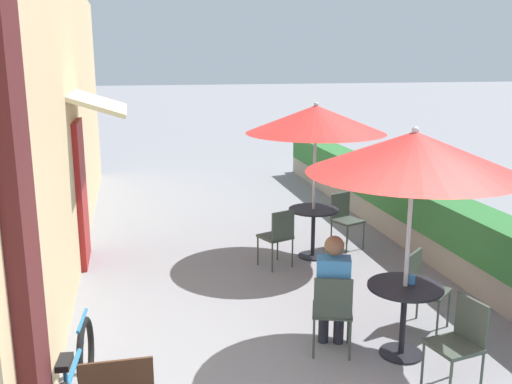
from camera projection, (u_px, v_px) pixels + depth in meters
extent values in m
cube|color=#D6B784|center=(69.00, 117.00, 8.58)|extent=(0.24, 11.79, 4.20)
cube|color=#4C1919|center=(18.00, 200.00, 3.59)|extent=(0.12, 0.56, 4.20)
cube|color=maroon|center=(82.00, 193.00, 8.30)|extent=(0.08, 0.96, 2.10)
cube|color=beige|center=(98.00, 103.00, 8.06)|extent=(0.78, 1.80, 0.30)
cube|color=gray|center=(390.00, 217.00, 10.04)|extent=(0.44, 10.79, 0.45)
cube|color=#2D6B33|center=(392.00, 189.00, 9.92)|extent=(0.60, 10.25, 0.56)
cylinder|color=black|center=(401.00, 353.00, 5.86)|extent=(0.44, 0.44, 0.02)
cylinder|color=black|center=(403.00, 320.00, 5.77)|extent=(0.06, 0.06, 0.74)
cylinder|color=black|center=(405.00, 287.00, 5.69)|extent=(0.75, 0.75, 0.02)
cylinder|color=#B7B7BC|center=(408.00, 250.00, 5.60)|extent=(0.04, 0.04, 2.25)
cone|color=red|center=(414.00, 152.00, 5.37)|extent=(2.05, 2.05, 0.40)
sphere|color=#B7B7BC|center=(415.00, 130.00, 5.33)|extent=(0.07, 0.07, 0.07)
cube|color=#384238|center=(332.00, 311.00, 5.83)|extent=(0.51, 0.51, 0.04)
cube|color=#384238|center=(333.00, 299.00, 5.61)|extent=(0.37, 0.15, 0.42)
cylinder|color=#384238|center=(348.00, 324.00, 6.04)|extent=(0.02, 0.02, 0.45)
cylinder|color=#384238|center=(314.00, 322.00, 6.08)|extent=(0.02, 0.02, 0.45)
cylinder|color=#384238|center=(350.00, 340.00, 5.69)|extent=(0.02, 0.02, 0.45)
cylinder|color=#384238|center=(314.00, 338.00, 5.73)|extent=(0.02, 0.02, 0.45)
cylinder|color=#23232D|center=(339.00, 322.00, 6.05)|extent=(0.11, 0.11, 0.47)
cylinder|color=#23232D|center=(324.00, 322.00, 6.07)|extent=(0.11, 0.11, 0.47)
cube|color=#23232D|center=(332.00, 300.00, 5.90)|extent=(0.40, 0.44, 0.12)
cube|color=teal|center=(333.00, 281.00, 5.74)|extent=(0.39, 0.32, 0.50)
sphere|color=brown|center=(334.00, 246.00, 5.67)|extent=(0.20, 0.20, 0.20)
cube|color=#384238|center=(454.00, 346.00, 5.12)|extent=(0.47, 0.47, 0.04)
cube|color=#384238|center=(472.00, 321.00, 5.14)|extent=(0.10, 0.38, 0.42)
cylinder|color=#384238|center=(423.00, 363.00, 5.26)|extent=(0.02, 0.02, 0.45)
cylinder|color=#384238|center=(450.00, 383.00, 4.94)|extent=(0.02, 0.02, 0.45)
cylinder|color=#384238|center=(453.00, 355.00, 5.40)|extent=(0.02, 0.02, 0.45)
cylinder|color=#384238|center=(482.00, 374.00, 5.08)|extent=(0.02, 0.02, 0.45)
cube|color=#384238|center=(429.00, 291.00, 6.32)|extent=(0.56, 0.56, 0.04)
cube|color=#384238|center=(414.00, 270.00, 6.37)|extent=(0.31, 0.27, 0.42)
cylinder|color=#384238|center=(438.00, 320.00, 6.12)|extent=(0.02, 0.02, 0.45)
cylinder|color=#384238|center=(448.00, 308.00, 6.41)|extent=(0.02, 0.02, 0.45)
cylinder|color=#384238|center=(406.00, 311.00, 6.33)|extent=(0.02, 0.02, 0.45)
cylinder|color=#384238|center=(418.00, 300.00, 6.61)|extent=(0.02, 0.02, 0.45)
cylinder|color=teal|center=(412.00, 280.00, 5.72)|extent=(0.07, 0.07, 0.09)
cylinder|color=black|center=(312.00, 256.00, 8.73)|extent=(0.44, 0.44, 0.02)
cylinder|color=black|center=(313.00, 233.00, 8.64)|extent=(0.06, 0.06, 0.74)
cylinder|color=black|center=(314.00, 210.00, 8.56)|extent=(0.75, 0.75, 0.02)
cylinder|color=#B7B7BC|center=(314.00, 185.00, 8.47)|extent=(0.04, 0.04, 2.25)
cone|color=red|center=(316.00, 119.00, 8.24)|extent=(2.05, 2.05, 0.40)
sphere|color=#B7B7BC|center=(316.00, 104.00, 8.19)|extent=(0.07, 0.07, 0.07)
cube|color=#384238|center=(275.00, 237.00, 8.23)|extent=(0.52, 0.52, 0.04)
cube|color=#384238|center=(283.00, 226.00, 8.03)|extent=(0.36, 0.17, 0.42)
cylinder|color=#384238|center=(278.00, 246.00, 8.53)|extent=(0.02, 0.02, 0.45)
cylinder|color=#384238|center=(258.00, 250.00, 8.33)|extent=(0.02, 0.02, 0.45)
cylinder|color=#384238|center=(292.00, 252.00, 8.24)|extent=(0.02, 0.02, 0.45)
cylinder|color=#384238|center=(272.00, 257.00, 8.04)|extent=(0.02, 0.02, 0.45)
cube|color=#384238|center=(348.00, 221.00, 9.02)|extent=(0.52, 0.52, 0.04)
cube|color=#384238|center=(340.00, 206.00, 9.12)|extent=(0.36, 0.17, 0.42)
cylinder|color=#384238|center=(347.00, 239.00, 8.83)|extent=(0.02, 0.02, 0.45)
cylinder|color=#384238|center=(364.00, 235.00, 9.03)|extent=(0.02, 0.02, 0.45)
cylinder|color=#384238|center=(331.00, 234.00, 9.12)|extent=(0.02, 0.02, 0.45)
cylinder|color=#384238|center=(348.00, 230.00, 9.31)|extent=(0.02, 0.02, 0.45)
torus|color=black|center=(86.00, 354.00, 5.19)|extent=(0.12, 0.68, 0.68)
cylinder|color=#236BA8|center=(74.00, 368.00, 4.61)|extent=(0.11, 0.86, 0.04)
cylinder|color=#236BA8|center=(66.00, 377.00, 4.30)|extent=(0.04, 0.04, 0.24)
cube|color=black|center=(64.00, 362.00, 4.27)|extent=(0.12, 0.23, 0.05)
cylinder|color=#236BA8|center=(82.00, 320.00, 5.06)|extent=(0.07, 0.46, 0.03)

